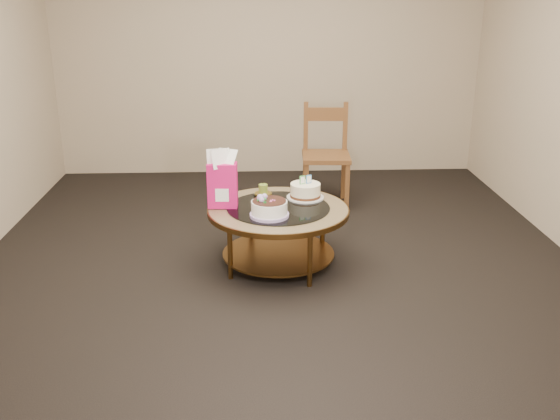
{
  "coord_description": "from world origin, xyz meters",
  "views": [
    {
      "loc": [
        -0.18,
        -4.21,
        1.95
      ],
      "look_at": [
        0.01,
        0.02,
        0.43
      ],
      "focal_mm": 40.0,
      "sensor_mm": 36.0,
      "label": 1
    }
  ],
  "objects_px": {
    "coffee_table": "(278,218)",
    "cream_cake": "(305,191)",
    "dining_chair": "(326,154)",
    "decorated_cake": "(269,209)",
    "gift_bag": "(222,179)"
  },
  "relations": [
    {
      "from": "coffee_table",
      "to": "dining_chair",
      "type": "bearing_deg",
      "value": 70.29
    },
    {
      "from": "decorated_cake",
      "to": "gift_bag",
      "type": "bearing_deg",
      "value": 146.14
    },
    {
      "from": "cream_cake",
      "to": "dining_chair",
      "type": "bearing_deg",
      "value": 55.61
    },
    {
      "from": "coffee_table",
      "to": "cream_cake",
      "type": "distance_m",
      "value": 0.32
    },
    {
      "from": "cream_cake",
      "to": "gift_bag",
      "type": "xyz_separation_m",
      "value": [
        -0.61,
        -0.16,
        0.15
      ]
    },
    {
      "from": "decorated_cake",
      "to": "dining_chair",
      "type": "relative_size",
      "value": 0.29
    },
    {
      "from": "cream_cake",
      "to": "gift_bag",
      "type": "relative_size",
      "value": 0.67
    },
    {
      "from": "gift_bag",
      "to": "dining_chair",
      "type": "bearing_deg",
      "value": 59.54
    },
    {
      "from": "coffee_table",
      "to": "decorated_cake",
      "type": "relative_size",
      "value": 3.76
    },
    {
      "from": "coffee_table",
      "to": "decorated_cake",
      "type": "distance_m",
      "value": 0.24
    },
    {
      "from": "cream_cake",
      "to": "dining_chair",
      "type": "xyz_separation_m",
      "value": [
        0.29,
        1.2,
        -0.04
      ]
    },
    {
      "from": "cream_cake",
      "to": "gift_bag",
      "type": "distance_m",
      "value": 0.65
    },
    {
      "from": "coffee_table",
      "to": "dining_chair",
      "type": "distance_m",
      "value": 1.49
    },
    {
      "from": "coffee_table",
      "to": "cream_cake",
      "type": "height_order",
      "value": "cream_cake"
    },
    {
      "from": "cream_cake",
      "to": "dining_chair",
      "type": "distance_m",
      "value": 1.24
    }
  ]
}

